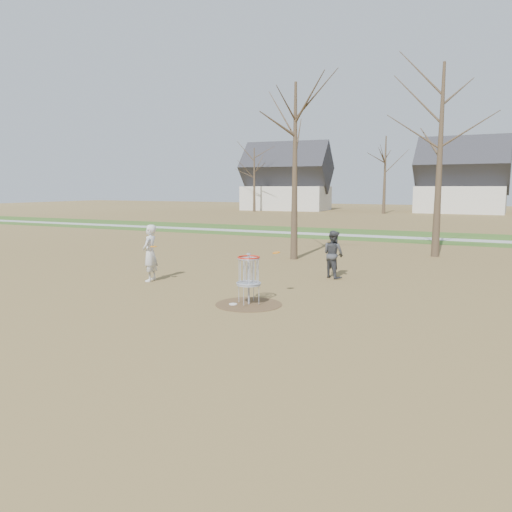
{
  "coord_description": "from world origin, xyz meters",
  "views": [
    {
      "loc": [
        5.82,
        -11.74,
        3.14
      ],
      "look_at": [
        -0.5,
        1.5,
        1.1
      ],
      "focal_mm": 35.0,
      "sensor_mm": 36.0,
      "label": 1
    }
  ],
  "objects_px": {
    "disc_golf_basket": "(249,271)",
    "player_standing": "(150,253)",
    "disc_grounded": "(233,304)",
    "player_throwing": "(333,254)"
  },
  "relations": [
    {
      "from": "disc_grounded",
      "to": "disc_golf_basket",
      "type": "height_order",
      "value": "disc_golf_basket"
    },
    {
      "from": "disc_golf_basket",
      "to": "disc_grounded",
      "type": "bearing_deg",
      "value": -148.48
    },
    {
      "from": "player_standing",
      "to": "player_throwing",
      "type": "xyz_separation_m",
      "value": [
        5.34,
        3.25,
        -0.12
      ]
    },
    {
      "from": "disc_grounded",
      "to": "disc_golf_basket",
      "type": "bearing_deg",
      "value": 31.52
    },
    {
      "from": "player_standing",
      "to": "disc_grounded",
      "type": "bearing_deg",
      "value": 52.87
    },
    {
      "from": "player_throwing",
      "to": "disc_grounded",
      "type": "relative_size",
      "value": 7.5
    },
    {
      "from": "disc_golf_basket",
      "to": "player_standing",
      "type": "bearing_deg",
      "value": 160.32
    },
    {
      "from": "player_standing",
      "to": "disc_grounded",
      "type": "distance_m",
      "value": 4.59
    },
    {
      "from": "player_standing",
      "to": "disc_grounded",
      "type": "relative_size",
      "value": 8.63
    },
    {
      "from": "player_throwing",
      "to": "player_standing",
      "type": "bearing_deg",
      "value": 61.49
    }
  ]
}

